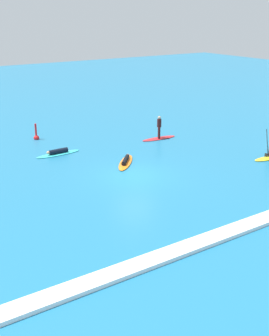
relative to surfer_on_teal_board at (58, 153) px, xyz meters
name	(u,v)px	position (x,y,z in m)	size (l,w,h in m)	color
ground_plane	(134,176)	(2.16, -6.49, -0.13)	(120.00, 120.00, 0.00)	#1E6B93
surfer_on_teal_board	(58,153)	(0.00, 0.00, 0.00)	(3.30, 0.87, 0.40)	#33C6CC
surfer_on_orange_board	(126,161)	(2.96, -4.21, -0.01)	(2.71, 2.88, 0.39)	orange
surfer_on_red_board	(159,133)	(8.29, -0.74, 0.35)	(3.04, 0.90, 1.83)	red
marker_buoy	(36,136)	(0.18, 4.47, 0.11)	(0.43, 0.43, 1.37)	red
wave_crest	(237,229)	(2.16, -15.04, -0.04)	(24.30, 0.90, 0.18)	white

